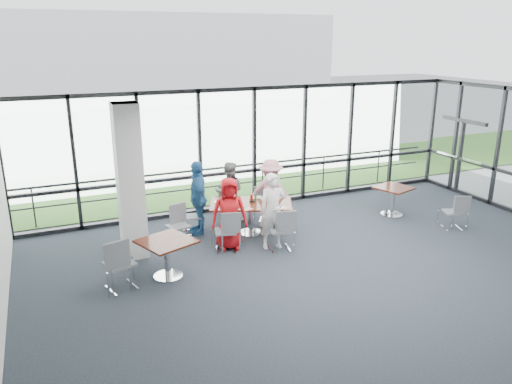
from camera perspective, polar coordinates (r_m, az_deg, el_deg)
name	(u,v)px	position (r m, az deg, el deg)	size (l,w,h in m)	color
floor	(361,285)	(9.64, 11.91, -10.35)	(12.00, 10.00, 0.02)	#20272E
ceiling	(373,112)	(8.65, 13.23, 8.87)	(12.00, 10.00, 0.04)	white
curtain_wall_back	(254,148)	(13.23, -0.20, 5.05)	(12.00, 0.10, 3.20)	white
exit_door	(460,157)	(15.74, 22.27, 3.69)	(0.12, 1.60, 2.10)	black
structural_column	(130,182)	(10.37, -14.21, 1.07)	(0.50, 0.50, 3.20)	white
apron	(199,165)	(18.17, -6.48, 3.08)	(80.00, 70.00, 0.02)	gray
grass_strip	(218,178)	(16.33, -4.38, 1.62)	(80.00, 5.00, 0.01)	#2E6127
hangar_main	(162,57)	(39.95, -10.74, 14.96)	(24.00, 10.00, 6.00)	silver
guard_rail	(246,182)	(14.03, -1.17, 1.13)	(0.06, 0.06, 12.00)	#2D2D33
main_table	(251,208)	(11.52, -0.60, -1.88)	(2.10, 1.65, 0.75)	#3D0D0B
side_table_left	(167,246)	(9.59, -10.19, -6.08)	(1.17, 1.17, 0.75)	#3D0D0B
side_table_right	(393,192)	(13.20, 15.44, 0.02)	(1.01, 1.01, 0.75)	#3D0D0B
diner_near_left	(229,214)	(10.69, -3.08, -2.49)	(0.77, 0.50, 1.58)	#B50E14
diner_near_right	(273,211)	(10.69, 1.97, -2.22)	(0.61, 0.44, 1.67)	silver
diner_far_left	(229,192)	(12.26, -3.10, -0.02)	(0.74, 0.46, 1.52)	gray
diner_far_right	(271,191)	(12.17, 1.68, 0.07)	(1.03, 0.53, 1.60)	#CA808E
diner_end	(198,198)	(11.56, -6.66, -0.63)	(1.01, 0.55, 1.73)	#255A8E
chair_main_nl	(226,231)	(10.67, -3.50, -4.50)	(0.44, 0.44, 0.89)	slate
chair_main_nr	(280,230)	(10.73, 2.74, -4.34)	(0.44, 0.44, 0.90)	slate
chair_main_fl	(232,204)	(12.42, -2.76, -1.37)	(0.42, 0.42, 0.87)	slate
chair_main_fr	(267,205)	(12.40, 1.32, -1.47)	(0.40, 0.40, 0.83)	slate
chair_main_end	(192,217)	(11.71, -7.30, -2.81)	(0.40, 0.40, 0.81)	slate
chair_spare_la	(120,264)	(9.39, -15.30, -7.92)	(0.49, 0.49, 0.99)	slate
chair_spare_lb	(178,226)	(11.08, -8.88, -3.88)	(0.43, 0.43, 0.87)	slate
chair_spare_r	(453,212)	(12.77, 21.62, -2.15)	(0.41, 0.41, 0.84)	slate
plate_nl	(226,208)	(11.13, -3.43, -1.85)	(0.28, 0.28, 0.01)	white
plate_nr	(278,208)	(11.15, 2.52, -1.79)	(0.27, 0.27, 0.01)	white
plate_fl	(232,199)	(11.75, -2.81, -0.80)	(0.28, 0.28, 0.01)	white
plate_fr	(268,199)	(11.75, 1.41, -0.78)	(0.24, 0.24, 0.01)	white
plate_end	(219,202)	(11.55, -4.25, -1.15)	(0.26, 0.26, 0.01)	white
tumbler_a	(240,204)	(11.20, -1.81, -1.41)	(0.06, 0.06, 0.13)	white
tumbler_b	(262,202)	(11.32, 0.71, -1.13)	(0.08, 0.08, 0.15)	white
tumbler_c	(251,197)	(11.70, -0.53, -0.55)	(0.07, 0.07, 0.14)	white
tumbler_d	(222,202)	(11.35, -3.89, -1.17)	(0.07, 0.07, 0.13)	white
menu_a	(246,209)	(11.06, -1.12, -1.98)	(0.27, 0.19, 0.00)	silver
menu_b	(283,207)	(11.20, 3.15, -1.76)	(0.28, 0.20, 0.00)	silver
menu_c	(255,197)	(11.88, -0.13, -0.61)	(0.32, 0.22, 0.00)	silver
condiment_caddy	(252,201)	(11.53, -0.48, -1.07)	(0.10, 0.07, 0.04)	black
ketchup_bottle	(252,198)	(11.53, -0.51, -0.70)	(0.06, 0.06, 0.18)	#AF0600
green_bottle	(255,198)	(11.52, -0.06, -0.67)	(0.05, 0.05, 0.20)	#236738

